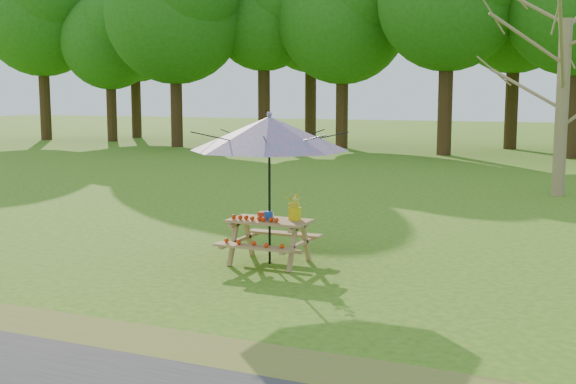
% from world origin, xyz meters
% --- Properties ---
extents(ground, '(120.00, 120.00, 0.00)m').
position_xyz_m(ground, '(0.00, 0.00, 0.00)').
color(ground, '#376A14').
rests_on(ground, ground).
extents(drygrass_strip, '(120.00, 1.20, 0.01)m').
position_xyz_m(drygrass_strip, '(0.00, -2.80, 0.00)').
color(drygrass_strip, olive).
rests_on(drygrass_strip, ground).
extents(picnic_table, '(1.20, 1.32, 0.67)m').
position_xyz_m(picnic_table, '(-0.50, 0.99, 0.33)').
color(picnic_table, '#AC884E').
rests_on(picnic_table, ground).
extents(patio_umbrella, '(3.04, 3.04, 2.27)m').
position_xyz_m(patio_umbrella, '(-0.50, 0.99, 1.95)').
color(patio_umbrella, black).
rests_on(patio_umbrella, ground).
extents(produce_bins, '(0.26, 0.31, 0.13)m').
position_xyz_m(produce_bins, '(-0.56, 1.02, 0.72)').
color(produce_bins, red).
rests_on(produce_bins, picnic_table).
extents(tomatoes_row, '(0.77, 0.13, 0.07)m').
position_xyz_m(tomatoes_row, '(-0.65, 0.81, 0.71)').
color(tomatoes_row, red).
rests_on(tomatoes_row, picnic_table).
extents(flower_bucket, '(0.28, 0.25, 0.41)m').
position_xyz_m(flower_bucket, '(-0.14, 1.10, 0.89)').
color(flower_bucket, yellow).
rests_on(flower_bucket, picnic_table).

